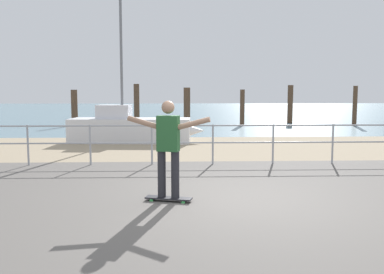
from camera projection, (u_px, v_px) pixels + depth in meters
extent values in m
cube|color=#605B56|center=(232.00, 218.00, 6.22)|extent=(24.00, 10.00, 0.04)
cube|color=tan|center=(200.00, 147.00, 14.16)|extent=(24.00, 6.00, 0.04)
cube|color=slate|center=(184.00, 110.00, 41.98)|extent=(72.00, 50.00, 0.04)
cylinder|color=#9EA0A5|center=(28.00, 146.00, 10.55)|extent=(0.05, 0.05, 1.05)
cylinder|color=#9EA0A5|center=(90.00, 145.00, 10.61)|extent=(0.05, 0.05, 1.05)
cylinder|color=#9EA0A5|center=(152.00, 145.00, 10.67)|extent=(0.05, 0.05, 1.05)
cylinder|color=#9EA0A5|center=(213.00, 145.00, 10.73)|extent=(0.05, 0.05, 1.05)
cylinder|color=#9EA0A5|center=(273.00, 144.00, 10.79)|extent=(0.05, 0.05, 1.05)
cylinder|color=#9EA0A5|center=(333.00, 144.00, 10.85)|extent=(0.05, 0.05, 1.05)
cylinder|color=#9EA0A5|center=(152.00, 126.00, 10.62)|extent=(12.54, 0.04, 0.04)
cylinder|color=#9EA0A5|center=(152.00, 143.00, 10.67)|extent=(12.54, 0.04, 0.04)
cube|color=silver|center=(131.00, 130.00, 15.47)|extent=(4.49, 1.70, 0.90)
cone|color=silver|center=(190.00, 131.00, 15.40)|extent=(1.15, 0.84, 0.77)
cylinder|color=slate|center=(121.00, 59.00, 15.19)|extent=(0.10, 0.10, 4.32)
cube|color=silver|center=(114.00, 112.00, 15.41)|extent=(1.26, 0.98, 0.50)
cube|color=black|center=(169.00, 198.00, 7.13)|extent=(0.82, 0.41, 0.02)
cylinder|color=#3FBF59|center=(152.00, 201.00, 7.12)|extent=(0.07, 0.04, 0.06)
cylinder|color=#3FBF59|center=(155.00, 198.00, 7.27)|extent=(0.07, 0.04, 0.06)
cylinder|color=#3FBF59|center=(183.00, 203.00, 6.99)|extent=(0.07, 0.04, 0.06)
cylinder|color=#3FBF59|center=(186.00, 200.00, 7.15)|extent=(0.07, 0.04, 0.06)
cylinder|color=#26262B|center=(162.00, 174.00, 7.11)|extent=(0.14, 0.14, 0.80)
cylinder|color=#26262B|center=(175.00, 175.00, 7.06)|extent=(0.14, 0.14, 0.80)
cube|color=#26592D|center=(168.00, 133.00, 7.01)|extent=(0.40, 0.29, 0.60)
sphere|color=#9E755B|center=(168.00, 107.00, 6.96)|extent=(0.22, 0.22, 0.22)
cylinder|color=#9E755B|center=(143.00, 122.00, 7.09)|extent=(0.56, 0.23, 0.23)
cylinder|color=#9E755B|center=(194.00, 123.00, 6.89)|extent=(0.56, 0.23, 0.23)
cylinder|color=#513826|center=(74.00, 108.00, 23.00)|extent=(0.35, 0.35, 1.99)
cylinder|color=#513826|center=(137.00, 103.00, 26.55)|extent=(0.36, 0.36, 2.38)
cylinder|color=#513826|center=(187.00, 107.00, 22.47)|extent=(0.36, 0.36, 2.11)
cylinder|color=#513826|center=(242.00, 108.00, 23.20)|extent=(0.26, 0.26, 2.01)
cylinder|color=#513826|center=(290.00, 104.00, 24.77)|extent=(0.32, 0.32, 2.27)
cylinder|color=#513826|center=(355.00, 106.00, 23.03)|extent=(0.24, 0.24, 2.21)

